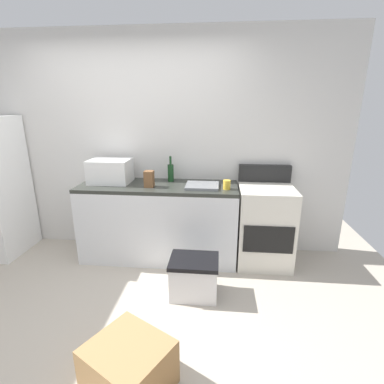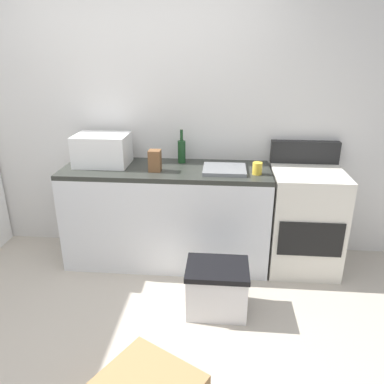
# 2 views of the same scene
# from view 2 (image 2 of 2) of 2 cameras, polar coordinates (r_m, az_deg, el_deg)

# --- Properties ---
(ground_plane) EXTENTS (6.00, 6.00, 0.00)m
(ground_plane) POSITION_cam_2_polar(r_m,az_deg,el_deg) (2.73, -14.42, -22.66)
(ground_plane) COLOR #B2A899
(wall_back) EXTENTS (5.00, 0.10, 2.60)m
(wall_back) POSITION_cam_2_polar(r_m,az_deg,el_deg) (3.52, -8.25, 11.76)
(wall_back) COLOR silver
(wall_back) RESTS_ON ground_plane
(kitchen_counter) EXTENTS (1.80, 0.60, 0.90)m
(kitchen_counter) POSITION_cam_2_polar(r_m,az_deg,el_deg) (3.38, -3.84, -3.56)
(kitchen_counter) COLOR silver
(kitchen_counter) RESTS_ON ground_plane
(stove_oven) EXTENTS (0.60, 0.61, 1.10)m
(stove_oven) POSITION_cam_2_polar(r_m,az_deg,el_deg) (3.43, 16.84, -3.88)
(stove_oven) COLOR silver
(stove_oven) RESTS_ON ground_plane
(microwave) EXTENTS (0.46, 0.34, 0.27)m
(microwave) POSITION_cam_2_polar(r_m,az_deg,el_deg) (3.37, -13.63, 6.34)
(microwave) COLOR white
(microwave) RESTS_ON kitchen_counter
(sink_basin) EXTENTS (0.36, 0.32, 0.03)m
(sink_basin) POSITION_cam_2_polar(r_m,az_deg,el_deg) (3.13, 5.03, 3.48)
(sink_basin) COLOR slate
(sink_basin) RESTS_ON kitchen_counter
(wine_bottle) EXTENTS (0.07, 0.07, 0.30)m
(wine_bottle) POSITION_cam_2_polar(r_m,az_deg,el_deg) (3.34, -1.60, 6.37)
(wine_bottle) COLOR #193F1E
(wine_bottle) RESTS_ON kitchen_counter
(coffee_mug) EXTENTS (0.08, 0.08, 0.10)m
(coffee_mug) POSITION_cam_2_polar(r_m,az_deg,el_deg) (3.08, 10.03, 3.60)
(coffee_mug) COLOR gold
(coffee_mug) RESTS_ON kitchen_counter
(knife_block) EXTENTS (0.10, 0.10, 0.18)m
(knife_block) POSITION_cam_2_polar(r_m,az_deg,el_deg) (3.12, -5.74, 4.83)
(knife_block) COLOR brown
(knife_block) RESTS_ON kitchen_counter
(storage_bin) EXTENTS (0.46, 0.36, 0.38)m
(storage_bin) POSITION_cam_2_polar(r_m,az_deg,el_deg) (2.87, 3.85, -14.53)
(storage_bin) COLOR silver
(storage_bin) RESTS_ON ground_plane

